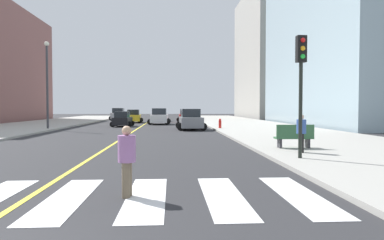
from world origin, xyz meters
name	(u,v)px	position (x,y,z in m)	size (l,w,h in m)	color
sidewalk_kerb_east	(298,136)	(12.20, 20.00, 0.07)	(10.00, 120.00, 0.15)	#9E9B93
crosswalk_paint	(27,199)	(0.00, 4.00, 0.01)	(13.50, 4.00, 0.01)	silver
lane_divider_paint	(145,124)	(0.00, 40.00, 0.01)	(0.16, 80.00, 0.01)	yellow
parking_garage_concrete	(289,56)	(27.28, 66.86, 12.61)	(18.00, 24.00, 25.23)	#9E9B93
car_green_nearest	(160,116)	(1.64, 48.41, 0.79)	(2.41, 3.82, 1.69)	#236B42
car_gray_second	(191,120)	(5.10, 28.61, 0.91)	(2.81, 4.42, 1.95)	slate
car_yellow_third	(134,117)	(-1.83, 44.26, 0.84)	(2.61, 4.08, 1.79)	gold
car_silver_fourth	(119,115)	(-5.33, 54.10, 0.92)	(2.79, 4.44, 1.98)	#B7B7BC
car_black_fifth	(122,119)	(-2.03, 34.59, 0.77)	(2.38, 3.75, 1.65)	black
car_white_sixth	(159,117)	(1.83, 39.45, 0.92)	(2.82, 4.46, 1.97)	silver
car_red_seventh	(186,116)	(5.35, 44.73, 0.88)	(2.63, 4.20, 1.88)	red
traffic_light_near_corner	(301,72)	(8.19, 8.94, 3.41)	(0.36, 0.41, 4.63)	black
park_bench	(294,137)	(9.12, 12.22, 0.69)	(1.81, 0.58, 1.12)	#33603D
pedestrian_crossing	(127,158)	(2.26, 4.02, 0.91)	(0.41, 0.41, 1.66)	brown
pedestrian_waiting_east	(301,131)	(8.85, 10.62, 1.05)	(0.40, 0.40, 1.63)	black
fire_hydrant	(220,123)	(7.85, 28.53, 0.58)	(0.26, 0.26, 0.89)	red
street_lamp	(47,78)	(-8.05, 28.91, 4.81)	(0.44, 0.44, 7.96)	#38383D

